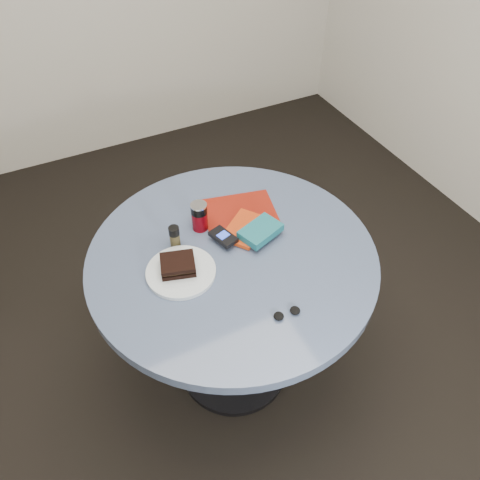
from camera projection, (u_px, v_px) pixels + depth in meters
name	position (u px, v px, depth m)	size (l,w,h in m)	color
ground	(234.00, 366.00, 2.14)	(4.00, 4.00, 0.00)	black
table	(233.00, 283.00, 1.72)	(1.00, 1.00, 0.75)	black
plate	(181.00, 272.00, 1.54)	(0.23, 0.23, 0.01)	silver
sandwich	(178.00, 265.00, 1.52)	(0.13, 0.12, 0.04)	black
soda_can	(199.00, 216.00, 1.66)	(0.08, 0.08, 0.11)	#6B050E
pepper_grinder	(175.00, 237.00, 1.60)	(0.05, 0.05, 0.08)	#41381C
magazine	(239.00, 211.00, 1.76)	(0.27, 0.20, 0.00)	maroon
red_book	(245.00, 229.00, 1.68)	(0.17, 0.12, 0.01)	#B7350E
novel	(260.00, 231.00, 1.64)	(0.15, 0.09, 0.03)	#155B66
mp3_player	(223.00, 237.00, 1.62)	(0.08, 0.11, 0.02)	black
headphones	(287.00, 313.00, 1.42)	(0.09, 0.04, 0.02)	black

